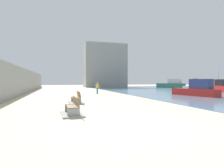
# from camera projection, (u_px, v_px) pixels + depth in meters

# --- Properties ---
(ground_plane) EXTENTS (120.00, 120.00, 0.00)m
(ground_plane) POSITION_uv_depth(u_px,v_px,m) (79.00, 94.00, 24.88)
(ground_plane) COLOR beige
(seawall) EXTENTS (0.80, 64.00, 3.51)m
(seawall) POSITION_uv_depth(u_px,v_px,m) (17.00, 81.00, 22.72)
(seawall) COLOR gray
(seawall) RESTS_ON ground
(water_bay) EXTENTS (36.00, 68.00, 0.04)m
(water_bay) POSITION_uv_depth(u_px,v_px,m) (222.00, 91.00, 31.67)
(water_bay) COLOR slate
(water_bay) RESTS_ON ground
(bench_near) EXTENTS (1.19, 2.14, 0.98)m
(bench_near) POSITION_uv_depth(u_px,v_px,m) (72.00, 110.00, 9.92)
(bench_near) COLOR gray
(bench_near) RESTS_ON ground
(bench_far) EXTENTS (1.18, 2.14, 0.98)m
(bench_far) POSITION_uv_depth(u_px,v_px,m) (76.00, 100.00, 15.13)
(bench_far) COLOR gray
(bench_far) RESTS_ON ground
(person_walking) EXTENTS (0.47, 0.32, 1.63)m
(person_walking) POSITION_uv_depth(u_px,v_px,m) (97.00, 87.00, 26.23)
(person_walking) COLOR teal
(person_walking) RESTS_ON ground
(boat_far_right) EXTENTS (2.55, 5.97, 1.99)m
(boat_far_right) POSITION_uv_depth(u_px,v_px,m) (196.00, 90.00, 22.19)
(boat_far_right) COLOR red
(boat_far_right) RESTS_ON water_bay
(boat_distant) EXTENTS (2.90, 5.50, 6.11)m
(boat_distant) POSITION_uv_depth(u_px,v_px,m) (220.00, 87.00, 30.78)
(boat_distant) COLOR red
(boat_distant) RESTS_ON water_bay
(boat_nearest) EXTENTS (5.03, 7.37, 2.28)m
(boat_nearest) POSITION_uv_depth(u_px,v_px,m) (171.00, 85.00, 48.50)
(boat_nearest) COLOR #337060
(boat_nearest) RESTS_ON water_bay
(boat_far_left) EXTENTS (4.97, 6.14, 2.44)m
(boat_far_left) POSITION_uv_depth(u_px,v_px,m) (194.00, 84.00, 53.66)
(boat_far_left) COLOR black
(boat_far_left) RESTS_ON water_bay
(boat_outer) EXTENTS (3.70, 4.84, 1.33)m
(boat_outer) POSITION_uv_depth(u_px,v_px,m) (196.00, 87.00, 37.06)
(boat_outer) COLOR white
(boat_outer) RESTS_ON water_bay
(harbor_building) EXTENTS (12.00, 6.00, 12.51)m
(harbor_building) POSITION_uv_depth(u_px,v_px,m) (105.00, 66.00, 54.64)
(harbor_building) COLOR gray
(harbor_building) RESTS_ON ground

